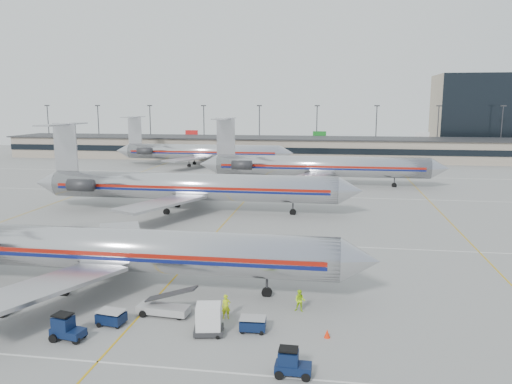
% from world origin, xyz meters
% --- Properties ---
extents(ground, '(260.00, 260.00, 0.00)m').
position_xyz_m(ground, '(0.00, 0.00, 0.00)').
color(ground, gray).
rests_on(ground, ground).
extents(apron_markings, '(160.00, 0.15, 0.02)m').
position_xyz_m(apron_markings, '(0.00, 10.00, 0.01)').
color(apron_markings, silver).
rests_on(apron_markings, ground).
extents(terminal, '(162.00, 17.00, 6.25)m').
position_xyz_m(terminal, '(0.00, 97.97, 3.16)').
color(terminal, gray).
rests_on(terminal, ground).
extents(light_mast_row, '(163.60, 0.40, 15.28)m').
position_xyz_m(light_mast_row, '(0.00, 112.00, 8.58)').
color(light_mast_row, '#38383D').
rests_on(light_mast_row, ground).
extents(distant_building, '(30.00, 20.00, 25.00)m').
position_xyz_m(distant_building, '(62.00, 128.00, 12.50)').
color(distant_building, tan).
rests_on(distant_building, ground).
extents(jet_foreground, '(46.13, 27.16, 12.08)m').
position_xyz_m(jet_foreground, '(-5.78, -5.83, 3.50)').
color(jet_foreground, silver).
rests_on(jet_foreground, ground).
extents(jet_second_row, '(49.75, 29.29, 13.02)m').
position_xyz_m(jet_second_row, '(-7.28, 25.36, 3.78)').
color(jet_second_row, silver).
rests_on(jet_second_row, ground).
extents(jet_third_row, '(48.21, 29.65, 13.18)m').
position_xyz_m(jet_third_row, '(10.86, 52.25, 3.83)').
color(jet_third_row, silver).
rests_on(jet_third_row, ground).
extents(jet_back_row, '(46.35, 28.51, 12.67)m').
position_xyz_m(jet_back_row, '(-19.53, 78.51, 3.68)').
color(jet_back_row, silver).
rests_on(jet_back_row, ground).
extents(tug_center, '(2.44, 1.55, 1.85)m').
position_xyz_m(tug_center, '(-3.43, -15.54, 0.84)').
color(tug_center, '#0A1737').
rests_on(tug_center, ground).
extents(tug_right, '(2.16, 1.14, 1.74)m').
position_xyz_m(tug_right, '(11.99, -17.77, 0.79)').
color(tug_right, '#0A1737').
rests_on(tug_right, ground).
extents(cart_inner, '(2.07, 1.57, 1.08)m').
position_xyz_m(cart_inner, '(-1.43, -12.87, 0.57)').
color(cart_inner, '#0A1737').
rests_on(cart_inner, ground).
extents(cart_outer, '(1.86, 1.32, 1.03)m').
position_xyz_m(cart_outer, '(8.86, -12.34, 0.55)').
color(cart_outer, '#0A1737').
rests_on(cart_outer, ground).
extents(uld_container, '(2.29, 2.02, 2.14)m').
position_xyz_m(uld_container, '(5.89, -13.22, 1.08)').
color(uld_container, '#2D2D30').
rests_on(uld_container, ground).
extents(belt_loader, '(4.71, 1.77, 2.45)m').
position_xyz_m(belt_loader, '(1.84, -10.72, 0.66)').
color(belt_loader, '#999999').
rests_on(belt_loader, ground).
extents(ramp_worker_near, '(0.78, 0.64, 1.84)m').
position_xyz_m(ramp_worker_near, '(6.55, -10.53, 0.92)').
color(ramp_worker_near, '#BCDA14').
rests_on(ramp_worker_near, ground).
extents(ramp_worker_far, '(0.92, 0.76, 1.73)m').
position_xyz_m(ramp_worker_far, '(11.90, -8.43, 0.86)').
color(ramp_worker_far, '#B6F016').
rests_on(ramp_worker_far, ground).
extents(cone_right, '(0.56, 0.56, 0.59)m').
position_xyz_m(cone_right, '(14.04, -12.53, 0.30)').
color(cone_right, '#F42908').
rests_on(cone_right, ground).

